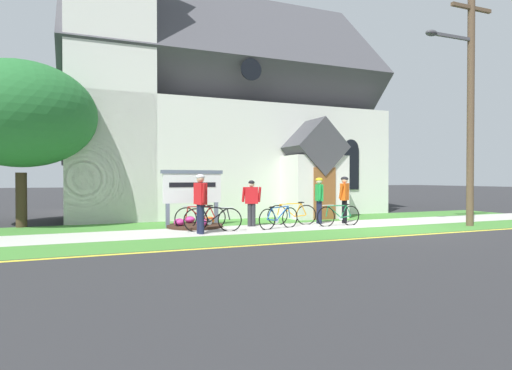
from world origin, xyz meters
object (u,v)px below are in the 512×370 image
Objects in this scene: cyclist_in_white_jersey at (319,197)px; yard_deciduous_tree at (21,115)px; cyclist_in_yellow_jersey at (344,196)px; utility_pole at (469,85)px; church_sign at (192,189)px; bicycle_black at (292,214)px; bicycle_green at (279,218)px; bicycle_silver at (339,215)px; roadside_conifer at (344,124)px; cyclist_in_orange_jersey at (252,200)px; bicycle_orange at (213,219)px; cyclist_in_red_jersey at (200,198)px; bicycle_yellow at (201,217)px.

cyclist_in_white_jersey is 10.71m from yard_deciduous_tree.
utility_pole is at bearing -34.53° from cyclist_in_yellow_jersey.
church_sign is 1.30× the size of cyclist_in_white_jersey.
bicycle_green is (-0.94, -0.88, -0.01)m from bicycle_black.
roadside_conifer reaches higher than bicycle_silver.
bicycle_black is at bearing 178.13° from cyclist_in_white_jersey.
cyclist_in_yellow_jersey reaches higher than bicycle_silver.
church_sign reaches higher than bicycle_green.
church_sign reaches higher than cyclist_in_orange_jersey.
bicycle_orange is 1.10× the size of cyclist_in_orange_jersey.
cyclist_in_white_jersey is (-0.24, 0.92, 0.62)m from bicycle_silver.
cyclist_in_red_jersey is (-4.76, -1.18, 0.07)m from cyclist_in_white_jersey.
utility_pole is (8.91, -3.48, 3.60)m from church_sign.
church_sign is 3.63m from bicycle_black.
utility_pole is at bearing -8.82° from cyclist_in_red_jersey.
bicycle_yellow reaches higher than bicycle_green.
cyclist_in_yellow_jersey is (0.95, -0.22, 0.03)m from cyclist_in_white_jersey.
bicycle_green is 3.11m from cyclist_in_yellow_jersey.
bicycle_black is at bearing -13.89° from church_sign.
cyclist_in_yellow_jersey is (2.04, -0.25, 0.64)m from bicycle_black.
yard_deciduous_tree is at bearing 164.10° from cyclist_in_yellow_jersey.
church_sign is 2.09m from cyclist_in_red_jersey.
church_sign is 1.27× the size of cyclist_in_yellow_jersey.
bicycle_green is 2.57m from bicycle_yellow.
bicycle_green is at bearing -23.47° from bicycle_yellow.
cyclist_in_red_jersey is at bearing 171.18° from utility_pole.
bicycle_yellow is at bearing 177.65° from cyclist_in_white_jersey.
bicycle_black is 1.63m from bicycle_silver.
roadside_conifer reaches higher than bicycle_yellow.
bicycle_orange is at bearing -169.93° from cyclist_in_white_jersey.
church_sign is 4.59m from cyclist_in_white_jersey.
cyclist_in_yellow_jersey is at bearing -123.83° from roadside_conifer.
yard_deciduous_tree is (-14.33, 5.48, -1.10)m from utility_pole.
yard_deciduous_tree is at bearing 141.85° from cyclist_in_red_jersey.
church_sign is at bearing 168.61° from cyclist_in_yellow_jersey.
utility_pole reaches higher than cyclist_in_white_jersey.
bicycle_black is at bearing -2.51° from bicycle_yellow.
bicycle_silver is 0.31× the size of yard_deciduous_tree.
church_sign is 5.56m from cyclist_in_yellow_jersey.
cyclist_in_red_jersey is at bearing -161.71° from bicycle_black.
bicycle_yellow is 4.44m from cyclist_in_white_jersey.
cyclist_in_orange_jersey is at bearing -22.80° from church_sign.
cyclist_in_red_jersey is 0.24× the size of roadside_conifer.
cyclist_in_white_jersey is 4.90m from cyclist_in_red_jersey.
cyclist_in_yellow_jersey is at bearing -7.11° from bicycle_black.
bicycle_black is 3.93m from cyclist_in_red_jersey.
yard_deciduous_tree is at bearing 159.77° from church_sign.
utility_pole is at bearing -17.53° from bicycle_yellow.
bicycle_yellow is at bearing -146.02° from roadside_conifer.
bicycle_orange is 1.04× the size of cyclist_in_white_jersey.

